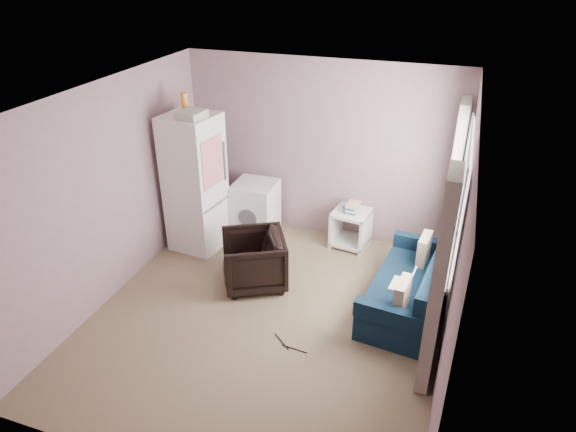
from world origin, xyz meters
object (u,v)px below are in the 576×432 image
(side_table, at_px, (351,225))
(sofa, at_px, (412,290))
(armchair, at_px, (254,258))
(fridge, at_px, (195,182))
(washing_machine, at_px, (255,208))

(side_table, relative_size, sofa, 0.38)
(armchair, xyz_separation_m, fridge, (-1.09, 0.64, 0.58))
(washing_machine, xyz_separation_m, sofa, (2.34, -1.03, -0.15))
(sofa, bearing_deg, washing_machine, 162.91)
(fridge, relative_size, side_table, 3.24)
(armchair, xyz_separation_m, side_table, (0.91, 1.31, -0.07))
(washing_machine, relative_size, side_table, 1.24)
(armchair, height_order, sofa, armchair)
(washing_machine, height_order, side_table, washing_machine)
(fridge, distance_m, washing_machine, 0.97)
(armchair, bearing_deg, sofa, 65.70)
(fridge, height_order, side_table, fridge)
(side_table, bearing_deg, sofa, -50.52)
(fridge, bearing_deg, sofa, -2.88)
(side_table, bearing_deg, washing_machine, -173.31)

